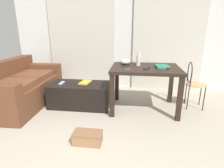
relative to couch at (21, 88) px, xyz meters
name	(u,v)px	position (x,y,z in m)	size (l,w,h in m)	color
ground_plane	(113,127)	(1.80, -0.61, -0.32)	(7.41, 7.41, 0.00)	#B2A893
wall_back	(124,34)	(1.80, 1.33, 0.92)	(5.06, 0.10, 2.48)	silver
curtains	(123,43)	(1.80, 1.24, 0.73)	(3.46, 0.03, 2.09)	beige
couch	(21,88)	(0.00, 0.00, 0.00)	(0.90, 1.73, 0.80)	brown
coffee_table	(81,95)	(1.11, 0.07, -0.11)	(1.07, 0.56, 0.42)	black
craft_table	(145,73)	(2.25, 0.08, 0.33)	(1.12, 0.84, 0.75)	black
wire_chair	(193,80)	(3.09, 0.27, 0.19)	(0.36, 0.38, 0.82)	tan
bottle_near	(138,60)	(2.13, 0.16, 0.54)	(0.07, 0.07, 0.24)	beige
bowl	(125,62)	(1.90, 0.25, 0.49)	(0.19, 0.19, 0.10)	beige
book_stack	(162,66)	(2.51, 0.07, 0.45)	(0.23, 0.31, 0.03)	#1E668C
tv_remote_on_table	(147,68)	(2.26, -0.08, 0.45)	(0.05, 0.16, 0.02)	#232326
scissors	(126,69)	(1.94, -0.16, 0.44)	(0.09, 0.07, 0.00)	#9EA0A5
tv_remote_primary	(62,83)	(0.79, 0.04, 0.11)	(0.05, 0.17, 0.02)	#B7B7B2
magazine	(85,82)	(1.19, 0.13, 0.11)	(0.16, 0.26, 0.02)	gold
shoebox	(88,138)	(1.53, -1.04, -0.24)	(0.35, 0.20, 0.15)	#996B47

